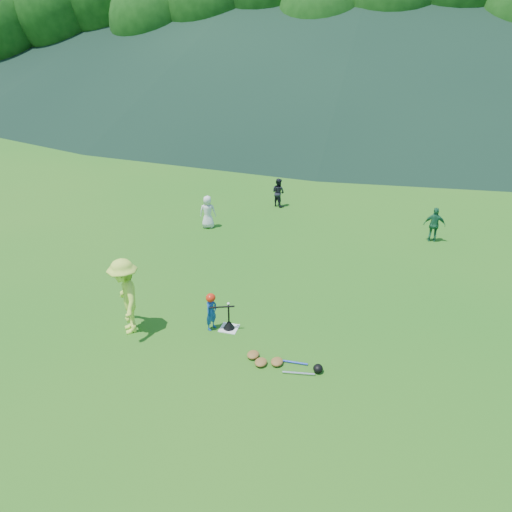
# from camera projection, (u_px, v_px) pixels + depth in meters

# --- Properties ---
(ground) EXTENTS (120.00, 120.00, 0.00)m
(ground) POSITION_uv_depth(u_px,v_px,m) (229.00, 329.00, 12.73)
(ground) COLOR #1B6316
(ground) RESTS_ON ground
(home_plate) EXTENTS (0.45, 0.45, 0.02)m
(home_plate) POSITION_uv_depth(u_px,v_px,m) (229.00, 328.00, 12.72)
(home_plate) COLOR silver
(home_plate) RESTS_ON ground
(baseball) EXTENTS (0.08, 0.08, 0.08)m
(baseball) POSITION_uv_depth(u_px,v_px,m) (228.00, 304.00, 12.41)
(baseball) COLOR white
(baseball) RESTS_ON batting_tee
(batter_child) EXTENTS (0.34, 0.42, 0.98)m
(batter_child) POSITION_uv_depth(u_px,v_px,m) (211.00, 312.00, 12.52)
(batter_child) COLOR #154492
(batter_child) RESTS_ON ground
(adult_coach) EXTENTS (1.35, 1.47, 1.98)m
(adult_coach) POSITION_uv_depth(u_px,v_px,m) (125.00, 296.00, 12.23)
(adult_coach) COLOR #C5E744
(adult_coach) RESTS_ON ground
(fielder_a) EXTENTS (0.68, 0.52, 1.24)m
(fielder_a) POSITION_uv_depth(u_px,v_px,m) (208.00, 212.00, 18.54)
(fielder_a) COLOR silver
(fielder_a) RESTS_ON ground
(fielder_b) EXTENTS (0.72, 0.67, 1.19)m
(fielder_b) POSITION_uv_depth(u_px,v_px,m) (278.00, 192.00, 20.66)
(fielder_b) COLOR black
(fielder_b) RESTS_ON ground
(fielder_c) EXTENTS (0.73, 0.32, 1.25)m
(fielder_c) POSITION_uv_depth(u_px,v_px,m) (434.00, 225.00, 17.40)
(fielder_c) COLOR #1D623F
(fielder_c) RESTS_ON ground
(batting_tee) EXTENTS (0.30, 0.30, 0.68)m
(batting_tee) POSITION_uv_depth(u_px,v_px,m) (229.00, 324.00, 12.67)
(batting_tee) COLOR black
(batting_tee) RESTS_ON home_plate
(batter_gear) EXTENTS (0.72, 0.27, 0.35)m
(batter_gear) POSITION_uv_depth(u_px,v_px,m) (212.00, 299.00, 12.35)
(batter_gear) COLOR red
(batter_gear) RESTS_ON ground
(equipment_pile) EXTENTS (1.80, 0.57, 0.19)m
(equipment_pile) POSITION_uv_depth(u_px,v_px,m) (277.00, 362.00, 11.40)
(equipment_pile) COLOR olive
(equipment_pile) RESTS_ON ground
(outfield_fence) EXTENTS (70.07, 0.08, 1.33)m
(outfield_fence) POSITION_uv_depth(u_px,v_px,m) (351.00, 114.00, 36.66)
(outfield_fence) COLOR gray
(outfield_fence) RESTS_ON ground
(tree_line) EXTENTS (70.04, 11.40, 14.82)m
(tree_line) POSITION_uv_depth(u_px,v_px,m) (370.00, 1.00, 38.39)
(tree_line) COLOR #382314
(tree_line) RESTS_ON ground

